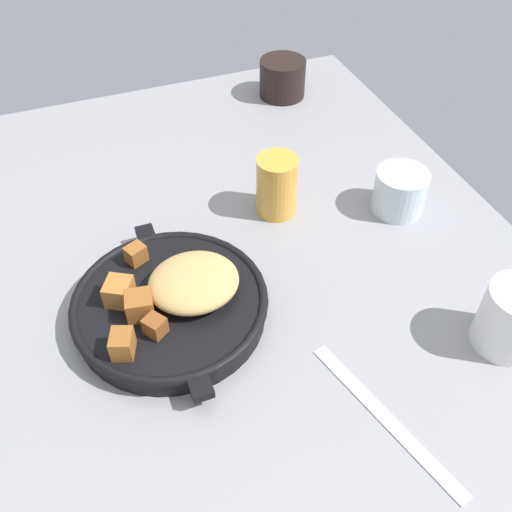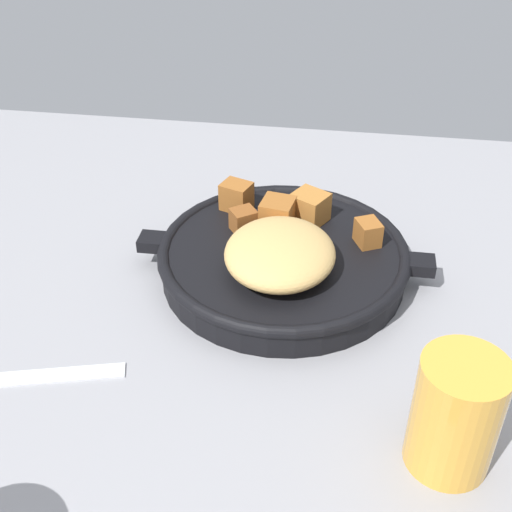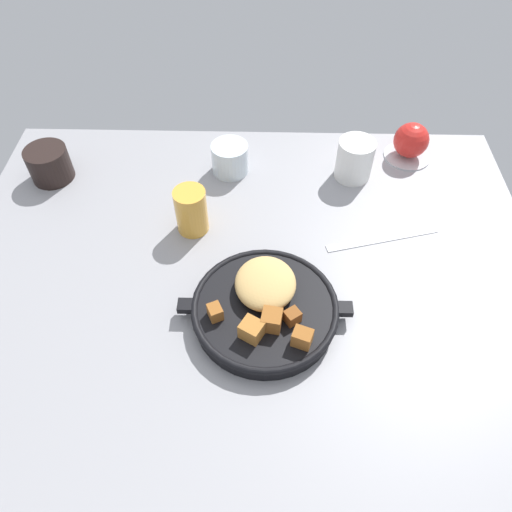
# 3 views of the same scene
# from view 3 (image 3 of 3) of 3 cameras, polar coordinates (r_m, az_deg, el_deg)

# --- Properties ---
(ground_plane) EXTENTS (1.07, 0.84, 0.02)m
(ground_plane) POSITION_cam_3_polar(r_m,az_deg,el_deg) (0.89, -1.08, -2.64)
(ground_plane) COLOR gray
(cast_iron_skillet) EXTENTS (0.29, 0.24, 0.07)m
(cast_iron_skillet) POSITION_cam_3_polar(r_m,az_deg,el_deg) (0.81, 1.05, -5.87)
(cast_iron_skillet) COLOR black
(cast_iron_skillet) RESTS_ON ground_plane
(saucer_plate) EXTENTS (0.10, 0.10, 0.01)m
(saucer_plate) POSITION_cam_3_polar(r_m,az_deg,el_deg) (1.16, 17.08, 11.10)
(saucer_plate) COLOR #B7BABF
(saucer_plate) RESTS_ON ground_plane
(red_apple) EXTENTS (0.07, 0.07, 0.07)m
(red_apple) POSITION_cam_3_polar(r_m,az_deg,el_deg) (1.14, 17.55, 12.68)
(red_apple) COLOR red
(red_apple) RESTS_ON saucer_plate
(butter_knife) EXTENTS (0.22, 0.07, 0.00)m
(butter_knife) POSITION_cam_3_polar(r_m,az_deg,el_deg) (0.96, 14.44, 1.96)
(butter_knife) COLOR silver
(butter_knife) RESTS_ON ground_plane
(white_creamer_pitcher) EXTENTS (0.08, 0.08, 0.09)m
(white_creamer_pitcher) POSITION_cam_3_polar(r_m,az_deg,el_deg) (1.05, 11.37, 10.92)
(white_creamer_pitcher) COLOR white
(white_creamer_pitcher) RESTS_ON ground_plane
(coffee_mug_dark) EXTENTS (0.09, 0.09, 0.07)m
(coffee_mug_dark) POSITION_cam_3_polar(r_m,az_deg,el_deg) (1.12, -22.84, 9.81)
(coffee_mug_dark) COLOR black
(coffee_mug_dark) RESTS_ON ground_plane
(water_glass_short) EXTENTS (0.08, 0.08, 0.07)m
(water_glass_short) POSITION_cam_3_polar(r_m,az_deg,el_deg) (1.06, -3.04, 11.23)
(water_glass_short) COLOR silver
(water_glass_short) RESTS_ON ground_plane
(juice_glass_amber) EXTENTS (0.06, 0.06, 0.09)m
(juice_glass_amber) POSITION_cam_3_polar(r_m,az_deg,el_deg) (0.93, -7.51, 5.23)
(juice_glass_amber) COLOR gold
(juice_glass_amber) RESTS_ON ground_plane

